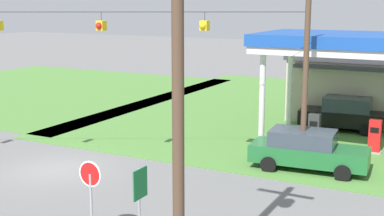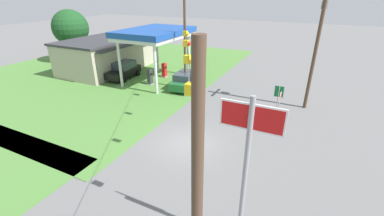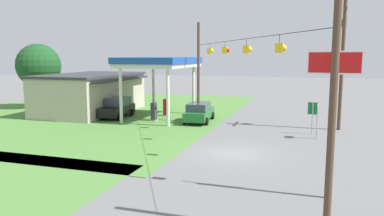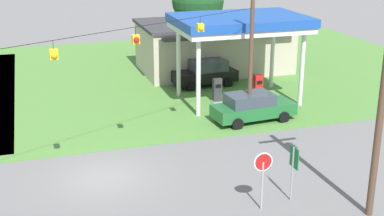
{
  "view_description": "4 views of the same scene",
  "coord_description": "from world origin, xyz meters",
  "px_view_note": "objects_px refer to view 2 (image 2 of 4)",
  "views": [
    {
      "loc": [
        15.4,
        -16.82,
        7.12
      ],
      "look_at": [
        4.91,
        3.16,
        2.62
      ],
      "focal_mm": 50.0,
      "sensor_mm": 36.0,
      "label": 1
    },
    {
      "loc": [
        -12.94,
        -6.66,
        9.18
      ],
      "look_at": [
        1.82,
        0.57,
        1.71
      ],
      "focal_mm": 24.0,
      "sensor_mm": 36.0,
      "label": 2
    },
    {
      "loc": [
        -21.57,
        -4.36,
        5.89
      ],
      "look_at": [
        4.53,
        4.05,
        1.97
      ],
      "focal_mm": 35.0,
      "sensor_mm": 36.0,
      "label": 3
    },
    {
      "loc": [
        -2.83,
        -22.5,
        10.89
      ],
      "look_at": [
        4.97,
        2.43,
        2.11
      ],
      "focal_mm": 50.0,
      "sensor_mm": 36.0,
      "label": 4
    }
  ],
  "objects_px": {
    "gas_station_canopy": "(155,34)",
    "utility_pole_main": "(317,41)",
    "fuel_pump_near": "(150,78)",
    "stop_sign_roadside": "(280,101)",
    "fuel_pump_far": "(164,71)",
    "route_sign": "(279,94)",
    "gas_station_store": "(108,54)",
    "tree_behind_station": "(70,28)",
    "stop_sign_overhead": "(248,149)",
    "car_at_pumps_rear": "(124,70)",
    "car_at_pumps_front": "(186,80)"
  },
  "relations": [
    {
      "from": "tree_behind_station",
      "to": "car_at_pumps_front",
      "type": "bearing_deg",
      "value": -98.37
    },
    {
      "from": "gas_station_canopy",
      "to": "gas_station_store",
      "type": "relative_size",
      "value": 0.71
    },
    {
      "from": "utility_pole_main",
      "to": "tree_behind_station",
      "type": "xyz_separation_m",
      "value": [
        2.67,
        30.66,
        -0.94
      ]
    },
    {
      "from": "fuel_pump_far",
      "to": "utility_pole_main",
      "type": "relative_size",
      "value": 0.16
    },
    {
      "from": "fuel_pump_near",
      "to": "fuel_pump_far",
      "type": "relative_size",
      "value": 1.0
    },
    {
      "from": "gas_station_store",
      "to": "fuel_pump_near",
      "type": "xyz_separation_m",
      "value": [
        -2.63,
        -8.08,
        -1.21
      ]
    },
    {
      "from": "route_sign",
      "to": "utility_pole_main",
      "type": "bearing_deg",
      "value": -39.38
    },
    {
      "from": "fuel_pump_near",
      "to": "stop_sign_roadside",
      "type": "distance_m",
      "value": 14.17
    },
    {
      "from": "car_at_pumps_front",
      "to": "stop_sign_overhead",
      "type": "relative_size",
      "value": 0.8
    },
    {
      "from": "gas_station_store",
      "to": "stop_sign_overhead",
      "type": "relative_size",
      "value": 1.85
    },
    {
      "from": "fuel_pump_far",
      "to": "route_sign",
      "type": "height_order",
      "value": "route_sign"
    },
    {
      "from": "gas_station_canopy",
      "to": "utility_pole_main",
      "type": "height_order",
      "value": "utility_pole_main"
    },
    {
      "from": "tree_behind_station",
      "to": "gas_station_canopy",
      "type": "bearing_deg",
      "value": -97.98
    },
    {
      "from": "stop_sign_overhead",
      "to": "fuel_pump_far",
      "type": "bearing_deg",
      "value": 39.24
    },
    {
      "from": "fuel_pump_near",
      "to": "tree_behind_station",
      "type": "xyz_separation_m",
      "value": [
        3.58,
        15.17,
        3.91
      ]
    },
    {
      "from": "fuel_pump_near",
      "to": "car_at_pumps_rear",
      "type": "relative_size",
      "value": 0.35
    },
    {
      "from": "gas_station_canopy",
      "to": "fuel_pump_far",
      "type": "relative_size",
      "value": 5.02
    },
    {
      "from": "utility_pole_main",
      "to": "stop_sign_overhead",
      "type": "bearing_deg",
      "value": 175.06
    },
    {
      "from": "tree_behind_station",
      "to": "gas_station_store",
      "type": "bearing_deg",
      "value": -97.63
    },
    {
      "from": "tree_behind_station",
      "to": "route_sign",
      "type": "bearing_deg",
      "value": -100.14
    },
    {
      "from": "utility_pole_main",
      "to": "car_at_pumps_front",
      "type": "bearing_deg",
      "value": 90.76
    },
    {
      "from": "route_sign",
      "to": "car_at_pumps_front",
      "type": "bearing_deg",
      "value": 76.34
    },
    {
      "from": "gas_station_canopy",
      "to": "tree_behind_station",
      "type": "height_order",
      "value": "tree_behind_station"
    },
    {
      "from": "car_at_pumps_rear",
      "to": "stop_sign_roadside",
      "type": "relative_size",
      "value": 1.89
    },
    {
      "from": "fuel_pump_far",
      "to": "stop_sign_overhead",
      "type": "distance_m",
      "value": 22.68
    },
    {
      "from": "fuel_pump_far",
      "to": "car_at_pumps_rear",
      "type": "xyz_separation_m",
      "value": [
        -2.33,
        3.99,
        0.19
      ]
    },
    {
      "from": "fuel_pump_near",
      "to": "fuel_pump_far",
      "type": "xyz_separation_m",
      "value": [
        2.91,
        0.0,
        0.0
      ]
    },
    {
      "from": "fuel_pump_far",
      "to": "car_at_pumps_front",
      "type": "distance_m",
      "value": 4.53
    },
    {
      "from": "gas_station_canopy",
      "to": "utility_pole_main",
      "type": "relative_size",
      "value": 0.82
    },
    {
      "from": "utility_pole_main",
      "to": "route_sign",
      "type": "bearing_deg",
      "value": 140.62
    },
    {
      "from": "fuel_pump_far",
      "to": "tree_behind_station",
      "type": "height_order",
      "value": "tree_behind_station"
    },
    {
      "from": "fuel_pump_far",
      "to": "tree_behind_station",
      "type": "xyz_separation_m",
      "value": [
        0.67,
        15.17,
        3.91
      ]
    },
    {
      "from": "route_sign",
      "to": "utility_pole_main",
      "type": "relative_size",
      "value": 0.24
    },
    {
      "from": "gas_station_canopy",
      "to": "fuel_pump_near",
      "type": "relative_size",
      "value": 5.02
    },
    {
      "from": "gas_station_canopy",
      "to": "car_at_pumps_rear",
      "type": "distance_m",
      "value": 5.81
    },
    {
      "from": "utility_pole_main",
      "to": "car_at_pumps_rear",
      "type": "bearing_deg",
      "value": 90.99
    },
    {
      "from": "car_at_pumps_rear",
      "to": "car_at_pumps_front",
      "type": "bearing_deg",
      "value": 86.74
    },
    {
      "from": "gas_station_canopy",
      "to": "fuel_pump_near",
      "type": "xyz_separation_m",
      "value": [
        -1.45,
        -0.0,
        -4.32
      ]
    },
    {
      "from": "car_at_pumps_front",
      "to": "tree_behind_station",
      "type": "relative_size",
      "value": 0.72
    },
    {
      "from": "car_at_pumps_rear",
      "to": "utility_pole_main",
      "type": "height_order",
      "value": "utility_pole_main"
    },
    {
      "from": "stop_sign_overhead",
      "to": "tree_behind_station",
      "type": "height_order",
      "value": "tree_behind_station"
    },
    {
      "from": "gas_station_canopy",
      "to": "car_at_pumps_front",
      "type": "height_order",
      "value": "gas_station_canopy"
    },
    {
      "from": "fuel_pump_far",
      "to": "stop_sign_overhead",
      "type": "xyz_separation_m",
      "value": [
        -17.34,
        -14.16,
        3.65
      ]
    },
    {
      "from": "route_sign",
      "to": "utility_pole_main",
      "type": "distance_m",
      "value": 5.05
    },
    {
      "from": "stop_sign_roadside",
      "to": "tree_behind_station",
      "type": "height_order",
      "value": "tree_behind_station"
    },
    {
      "from": "fuel_pump_near",
      "to": "stop_sign_roadside",
      "type": "height_order",
      "value": "stop_sign_roadside"
    },
    {
      "from": "gas_station_store",
      "to": "utility_pole_main",
      "type": "distance_m",
      "value": 23.9
    },
    {
      "from": "gas_station_store",
      "to": "car_at_pumps_front",
      "type": "distance_m",
      "value": 12.26
    },
    {
      "from": "gas_station_canopy",
      "to": "car_at_pumps_rear",
      "type": "relative_size",
      "value": 1.76
    },
    {
      "from": "gas_station_canopy",
      "to": "fuel_pump_far",
      "type": "distance_m",
      "value": 4.56
    }
  ]
}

